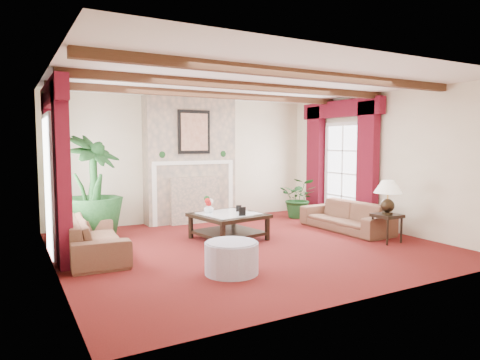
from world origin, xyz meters
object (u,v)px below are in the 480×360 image
coffee_table (229,226)px  side_table (387,228)px  potted_palm (93,210)px  ottoman (231,258)px  sofa_left (94,230)px  sofa_right (346,211)px

coffee_table → side_table: (2.30, -1.53, 0.02)m
side_table → potted_palm: bearing=148.5°
potted_palm → ottoman: bearing=-67.7°
potted_palm → coffee_table: bearing=-28.8°
sofa_left → ottoman: size_ratio=2.86×
sofa_right → ottoman: size_ratio=2.73×
potted_palm → side_table: bearing=-31.5°
coffee_table → side_table: side_table is taller
sofa_right → side_table: sofa_right is taller
side_table → sofa_right: bearing=86.1°
coffee_table → ottoman: size_ratio=1.58×
sofa_left → potted_palm: (0.19, 1.17, 0.13)m
coffee_table → potted_palm: bearing=141.5°
sofa_right → potted_palm: size_ratio=0.93×
sofa_right → coffee_table: size_ratio=1.73×
coffee_table → ottoman: bearing=-126.0°
sofa_left → side_table: bearing=-104.2°
ottoman → side_table: bearing=4.9°
sofa_left → potted_palm: size_ratio=0.97×
sofa_left → coffee_table: 2.32m
sofa_left → sofa_right: sofa_left is taller
side_table → ottoman: size_ratio=0.70×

